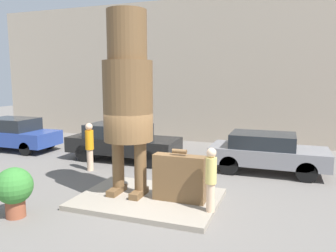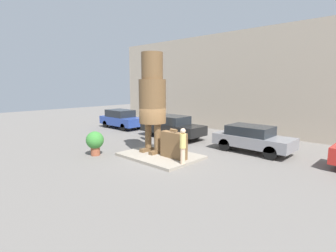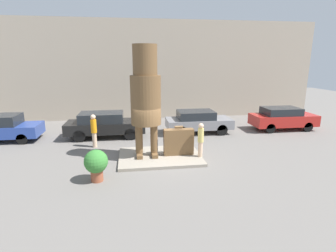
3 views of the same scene
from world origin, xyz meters
name	(u,v)px [view 3 (image 3 of 3)]	position (x,y,z in m)	size (l,w,h in m)	color
ground_plane	(160,158)	(0.00, 0.00, 0.00)	(60.00, 60.00, 0.00)	slate
pedestal	(160,157)	(0.00, 0.00, 0.07)	(3.94, 2.87, 0.14)	gray
building_backdrop	(146,70)	(0.00, 9.44, 3.85)	(28.00, 0.60, 7.71)	tan
statue_figure	(146,93)	(-0.63, 0.06, 3.17)	(1.40, 1.40, 5.19)	brown
giant_suitcase	(179,142)	(0.92, 0.02, 0.78)	(1.45, 0.40, 1.45)	brown
tourist	(201,139)	(1.89, -0.44, 1.04)	(0.28, 0.28, 1.65)	beige
parked_car_blue	(2,128)	(-8.81, 4.05, 0.81)	(4.10, 1.78, 1.56)	#284293
parked_car_black	(105,124)	(-2.95, 4.03, 0.83)	(4.73, 1.82, 1.55)	black
parked_car_grey	(198,121)	(2.97, 4.21, 0.79)	(4.20, 1.81, 1.46)	gray
parked_car_red	(283,118)	(8.91, 4.22, 0.81)	(4.30, 1.76, 1.53)	#B2231E
planter_pot	(96,163)	(-2.74, -2.13, 0.75)	(0.92, 0.92, 1.28)	brown
worker_hivis	(94,129)	(-3.35, 2.17, 1.00)	(0.31, 0.31, 1.82)	beige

